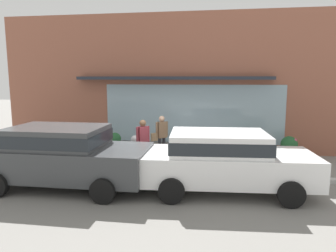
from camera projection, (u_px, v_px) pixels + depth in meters
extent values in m
plane|color=gray|center=(160.00, 173.00, 9.59)|extent=(60.00, 60.00, 0.00)
cube|color=#B2B2AD|center=(158.00, 173.00, 9.39)|extent=(14.00, 0.24, 0.12)
cube|color=#935642|center=(174.00, 83.00, 12.31)|extent=(14.00, 0.36, 5.37)
cube|color=#8CA5B2|center=(193.00, 114.00, 12.18)|extent=(6.94, 0.03, 2.27)
cube|color=#232833|center=(173.00, 78.00, 11.94)|extent=(7.54, 0.56, 0.12)
cube|color=#605E59|center=(173.00, 147.00, 12.48)|extent=(7.34, 0.20, 0.36)
cylinder|color=#B2B2B7|center=(135.00, 161.00, 10.82)|extent=(0.37, 0.37, 0.06)
cylinder|color=#B2B2B7|center=(135.00, 151.00, 10.76)|extent=(0.25, 0.25, 0.66)
sphere|color=#B2B2B7|center=(135.00, 140.00, 10.70)|extent=(0.29, 0.29, 0.29)
cylinder|color=#B2B2B7|center=(131.00, 150.00, 10.78)|extent=(0.10, 0.09, 0.09)
cylinder|color=#B2B2B7|center=(140.00, 150.00, 10.73)|extent=(0.10, 0.09, 0.09)
cylinder|color=#B2B2B7|center=(134.00, 151.00, 10.60)|extent=(0.09, 0.10, 0.09)
cylinder|color=#232328|center=(160.00, 148.00, 11.22)|extent=(0.12, 0.12, 0.77)
cylinder|color=#232328|center=(164.00, 148.00, 11.31)|extent=(0.12, 0.12, 0.77)
cube|color=brown|center=(162.00, 130.00, 11.16)|extent=(0.37, 0.35, 0.58)
sphere|color=tan|center=(162.00, 119.00, 11.10)|extent=(0.21, 0.21, 0.21)
cylinder|color=brown|center=(157.00, 130.00, 11.06)|extent=(0.08, 0.08, 0.55)
cylinder|color=brown|center=(167.00, 129.00, 11.27)|extent=(0.08, 0.08, 0.55)
cube|color=#846647|center=(154.00, 137.00, 11.07)|extent=(0.25, 0.23, 0.28)
cylinder|color=#9E9384|center=(141.00, 157.00, 10.00)|extent=(0.12, 0.12, 0.78)
cylinder|color=#9E9384|center=(145.00, 156.00, 10.07)|extent=(0.12, 0.12, 0.78)
cube|color=#8E333D|center=(143.00, 136.00, 9.93)|extent=(0.35, 0.34, 0.58)
sphere|color=brown|center=(143.00, 123.00, 9.87)|extent=(0.21, 0.21, 0.21)
cylinder|color=#8E333D|center=(137.00, 136.00, 9.83)|extent=(0.08, 0.08, 0.55)
cylinder|color=#8E333D|center=(148.00, 135.00, 10.03)|extent=(0.08, 0.08, 0.55)
cube|color=#383A3D|center=(66.00, 161.00, 8.29)|extent=(4.38, 1.91, 0.79)
cube|color=#383A3D|center=(57.00, 137.00, 8.23)|extent=(2.41, 1.75, 0.57)
cube|color=#1E2328|center=(57.00, 137.00, 8.23)|extent=(2.46, 1.77, 0.31)
cylinder|color=black|center=(126.00, 168.00, 9.09)|extent=(0.60, 0.18, 0.60)
cylinder|color=black|center=(103.00, 191.00, 7.20)|extent=(0.60, 0.18, 0.60)
cylinder|color=black|center=(40.00, 164.00, 9.51)|extent=(0.60, 0.18, 0.60)
cube|color=white|center=(227.00, 166.00, 7.94)|extent=(4.44, 2.11, 0.72)
cube|color=white|center=(219.00, 143.00, 7.86)|extent=(2.49, 1.83, 0.55)
cube|color=#1E2328|center=(219.00, 143.00, 7.86)|extent=(2.53, 1.85, 0.30)
cylinder|color=black|center=(271.00, 170.00, 8.80)|extent=(0.62, 0.22, 0.61)
cylinder|color=black|center=(291.00, 195.00, 6.97)|extent=(0.62, 0.22, 0.61)
cylinder|color=black|center=(176.00, 168.00, 9.01)|extent=(0.62, 0.22, 0.61)
cylinder|color=black|center=(171.00, 191.00, 7.18)|extent=(0.62, 0.22, 0.61)
cylinder|color=#33473D|center=(75.00, 147.00, 12.37)|extent=(0.37, 0.37, 0.34)
sphere|color=#23562D|center=(74.00, 139.00, 12.33)|extent=(0.43, 0.43, 0.43)
cylinder|color=#9E6042|center=(246.00, 152.00, 11.50)|extent=(0.52, 0.52, 0.36)
sphere|color=#2D6B33|center=(246.00, 142.00, 11.44)|extent=(0.60, 0.60, 0.60)
sphere|color=white|center=(244.00, 139.00, 11.58)|extent=(0.13, 0.13, 0.13)
sphere|color=white|center=(250.00, 140.00, 11.41)|extent=(0.16, 0.16, 0.16)
sphere|color=#DB4C7A|center=(248.00, 139.00, 11.25)|extent=(0.13, 0.13, 0.13)
cylinder|color=#B7B2A3|center=(289.00, 155.00, 11.16)|extent=(0.48, 0.48, 0.34)
sphere|color=#23562D|center=(289.00, 144.00, 11.10)|extent=(0.59, 0.59, 0.59)
sphere|color=#DB4C7A|center=(295.00, 140.00, 10.94)|extent=(0.12, 0.12, 0.12)
sphere|color=#E5C64C|center=(294.00, 142.00, 10.97)|extent=(0.13, 0.13, 0.13)
cylinder|color=#33473D|center=(115.00, 149.00, 12.03)|extent=(0.30, 0.30, 0.39)
sphere|color=#23562D|center=(115.00, 139.00, 11.97)|extent=(0.47, 0.47, 0.47)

